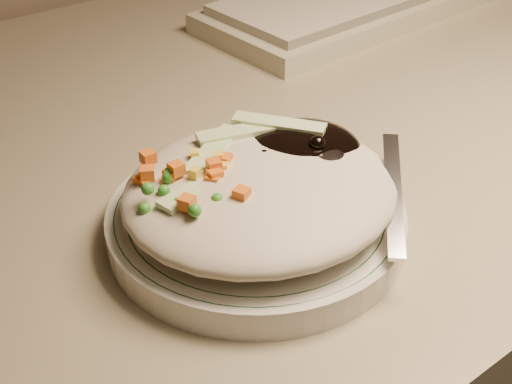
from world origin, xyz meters
TOP-DOWN VIEW (x-y plane):
  - desk at (0.00, 1.38)m, footprint 1.40×0.70m
  - plate at (-0.07, 1.21)m, footprint 0.21×0.21m
  - plate_rim at (-0.07, 1.21)m, footprint 0.20×0.20m
  - meal at (-0.07, 1.21)m, footprint 0.21×0.19m

SIDE VIEW (x-z plane):
  - desk at x=0.00m, z-range 0.17..0.91m
  - plate at x=-0.07m, z-range 0.74..0.76m
  - plate_rim at x=-0.07m, z-range 0.76..0.76m
  - meal at x=-0.07m, z-range 0.76..0.81m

